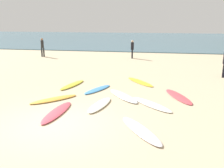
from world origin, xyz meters
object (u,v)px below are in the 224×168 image
Objects in this scene: surfboard_2 at (123,96)px; surfboard_7 at (100,105)px; surfboard_3 at (151,104)px; surfboard_5 at (54,99)px; beachgoer_near at (132,48)px; surfboard_1 at (72,85)px; surfboard_4 at (98,89)px; surfboard_9 at (140,82)px; beachgoer_mid at (42,46)px; surfboard_0 at (57,112)px; surfboard_6 at (140,130)px; surfboard_8 at (178,96)px.

surfboard_2 is 1.16× the size of surfboard_7.
surfboard_5 is (-4.33, -0.11, 0.00)m from surfboard_3.
beachgoer_near is (2.25, 12.74, 0.90)m from surfboard_5.
surfboard_1 is 1.68m from surfboard_4.
surfboard_3 is at bearing -176.59° from beachgoer_near.
surfboard_2 is 2.90m from surfboard_9.
surfboard_9 is at bearing 131.73° from beachgoer_mid.
surfboard_2 reaches higher than surfboard_0.
surfboard_6 is 0.97× the size of surfboard_8.
surfboard_6 is at bearing -140.05° from surfboard_3.
surfboard_4 is at bearing 103.38° from surfboard_3.
surfboard_0 is 5.60m from surfboard_8.
surfboard_7 is (1.45, 1.09, 0.00)m from surfboard_0.
surfboard_0 is 3.44m from surfboard_6.
beachgoer_near is (-3.31, 11.30, 0.91)m from surfboard_8.
surfboard_5 reaches higher than surfboard_9.
surfboard_9 is at bearing -72.68° from surfboard_8.
surfboard_1 is at bearing -45.83° from surfboard_5.
surfboard_2 reaches higher than surfboard_6.
surfboard_1 is 0.95× the size of surfboard_6.
beachgoer_near is at bearing 55.57° from surfboard_3.
surfboard_2 is 3.17m from surfboard_5.
surfboard_1 is 3.63m from surfboard_7.
surfboard_0 reaches higher than surfboard_3.
beachgoer_near is (2.25, 10.24, 0.90)m from surfboard_1.
surfboard_1 is at bearing 115.05° from beachgoer_mid.
surfboard_7 reaches higher than surfboard_9.
surfboard_0 is at bearing 100.43° from surfboard_4.
surfboard_0 reaches higher than surfboard_5.
surfboard_5 is 5.28m from surfboard_9.
surfboard_0 is 15.53m from beachgoer_mid.
surfboard_0 is at bearing -155.35° from surfboard_9.
beachgoer_mid is at bearing 120.20° from surfboard_0.
beachgoer_mid reaches higher than surfboard_3.
surfboard_2 is 1.60m from surfboard_7.
beachgoer_near is (-1.81, 15.21, 0.90)m from surfboard_6.
beachgoer_near is at bearing 174.81° from beachgoer_mid.
beachgoer_mid reaches higher than surfboard_0.
surfboard_7 is at bearing -39.73° from surfboard_1.
surfboard_7 is at bearing -145.45° from surfboard_5.
surfboard_5 is 12.97m from beachgoer_near.
surfboard_7 is at bearing 23.50° from surfboard_2.
surfboard_0 is at bearing -66.43° from surfboard_1.
surfboard_8 is at bearing 129.59° from beachgoer_mid.
surfboard_4 is at bearing -85.45° from surfboard_5.
surfboard_5 reaches higher than surfboard_3.
surfboard_5 is (-0.76, 1.46, -0.00)m from surfboard_0.
surfboard_6 is 4.19m from surfboard_8.
beachgoer_mid reaches higher than surfboard_1.
surfboard_2 is 1.32× the size of beachgoer_mid.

